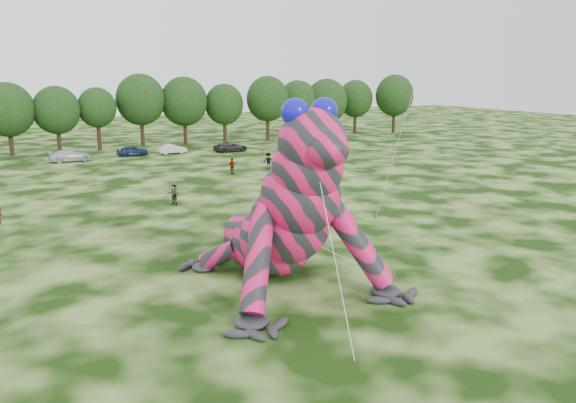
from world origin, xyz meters
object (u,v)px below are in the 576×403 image
at_px(car_4, 132,151).
at_px(car_6, 231,147).
at_px(tree_9, 98,119).
at_px(tree_15, 326,108).
at_px(tree_17, 394,104).
at_px(car_5, 172,149).
at_px(spectator_3, 232,166).
at_px(tree_8, 57,120).
at_px(tree_11, 184,111).
at_px(inflatable_gecko, 265,185).
at_px(tree_12, 224,113).
at_px(tree_7, 9,119).
at_px(spectator_5, 174,195).
at_px(tree_13, 268,108).
at_px(tree_16, 355,107).
at_px(spectator_2, 268,161).
at_px(car_3, 70,156).
at_px(tree_10, 141,110).
at_px(car_7, 292,144).
at_px(tree_14, 298,109).

height_order(car_4, car_6, car_4).
bearing_deg(tree_9, tree_15, 0.65).
height_order(tree_17, car_5, tree_17).
bearing_deg(car_5, spectator_3, 179.17).
distance_m(tree_9, car_5, 12.10).
bearing_deg(tree_8, tree_11, 3.84).
bearing_deg(car_4, car_5, -91.82).
bearing_deg(car_6, inflatable_gecko, 154.66).
relative_size(tree_8, tree_12, 1.00).
relative_size(tree_7, spectator_5, 5.60).
height_order(car_4, car_5, car_4).
distance_m(tree_13, tree_16, 18.46).
relative_size(tree_17, spectator_3, 6.12).
distance_m(car_5, car_6, 7.93).
bearing_deg(tree_15, spectator_2, -132.07).
height_order(car_3, car_4, car_3).
height_order(tree_10, car_3, tree_10).
distance_m(tree_8, car_7, 32.02).
xyz_separation_m(tree_8, tree_15, (42.69, 0.79, 0.35)).
bearing_deg(spectator_5, tree_13, 120.58).
distance_m(tree_8, tree_14, 37.72).
distance_m(tree_9, tree_13, 26.08).
relative_size(inflatable_gecko, tree_8, 2.15).
bearing_deg(car_7, tree_16, -53.52).
xyz_separation_m(car_5, car_7, (16.70, -2.69, 0.07)).
bearing_deg(car_6, tree_15, -69.83).
distance_m(tree_16, tree_17, 7.06).
xyz_separation_m(tree_10, tree_14, (26.06, 0.14, -0.55)).
bearing_deg(tree_7, tree_15, 1.14).
height_order(tree_12, tree_15, tree_15).
distance_m(tree_16, spectator_3, 45.22).
bearing_deg(spectator_2, tree_14, 93.60).
bearing_deg(tree_10, car_4, -111.06).
distance_m(car_5, car_7, 16.92).
bearing_deg(car_3, car_6, -97.58).
bearing_deg(spectator_5, tree_11, 137.06).
xyz_separation_m(tree_7, spectator_2, (25.28, -24.82, -3.82)).
height_order(spectator_3, spectator_5, spectator_5).
bearing_deg(tree_14, tree_13, -165.85).
relative_size(car_3, car_6, 1.07).
height_order(tree_8, tree_14, tree_14).
xyz_separation_m(inflatable_gecko, spectator_2, (14.47, 29.89, -3.88)).
xyz_separation_m(tree_17, spectator_2, (-36.75, -24.68, -4.23)).
xyz_separation_m(tree_15, spectator_3, (-28.04, -26.76, -3.98)).
xyz_separation_m(tree_14, spectator_2, (-18.26, -26.74, -3.78)).
xyz_separation_m(tree_13, tree_15, (11.34, 0.64, -0.25)).
bearing_deg(spectator_5, tree_12, 128.91).
bearing_deg(car_7, tree_9, 68.98).
xyz_separation_m(inflatable_gecko, spectator_5, (0.02, 17.66, -3.96)).
relative_size(car_4, car_6, 0.86).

